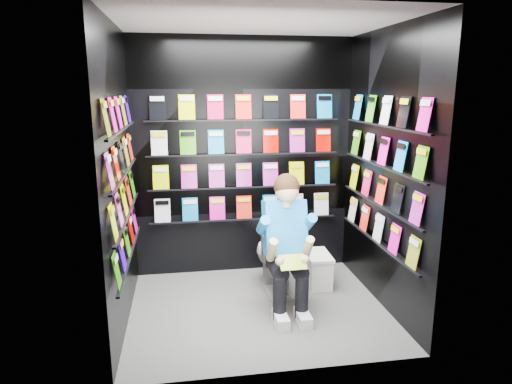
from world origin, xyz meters
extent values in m
plane|color=#585855|center=(0.00, 0.00, 0.00)|extent=(2.40, 2.40, 0.00)
plane|color=white|center=(0.00, 0.00, 2.60)|extent=(2.40, 2.40, 0.00)
cube|color=black|center=(0.00, 1.00, 1.30)|extent=(2.40, 0.04, 2.60)
cube|color=black|center=(0.00, -1.00, 1.30)|extent=(2.40, 0.04, 2.60)
cube|color=black|center=(-1.20, 0.00, 1.30)|extent=(0.04, 2.00, 2.60)
cube|color=black|center=(1.20, 0.00, 1.30)|extent=(0.04, 2.00, 2.60)
imported|color=white|center=(0.25, 0.42, 0.37)|extent=(0.44, 0.76, 0.73)
cube|color=white|center=(0.72, 0.46, 0.16)|extent=(0.25, 0.43, 0.31)
cube|color=white|center=(0.72, 0.46, 0.33)|extent=(0.27, 0.45, 0.03)
cube|color=green|center=(0.25, -0.31, 0.58)|extent=(0.24, 0.14, 0.10)
camera|label=1|loc=(-0.66, -3.94, 2.06)|focal=32.00mm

